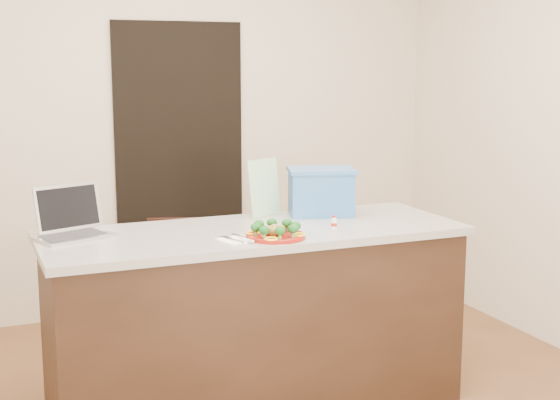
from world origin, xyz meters
name	(u,v)px	position (x,y,z in m)	size (l,w,h in m)	color
room_shell	(273,86)	(0.00, 0.00, 1.62)	(4.00, 4.00, 4.00)	white
doorway	(180,168)	(0.10, 1.98, 1.00)	(0.90, 0.02, 2.00)	black
island	(255,318)	(0.00, 0.25, 0.46)	(2.06, 0.76, 0.92)	black
plate	(276,236)	(0.02, 0.02, 0.93)	(0.28, 0.28, 0.02)	maroon
meatballs	(275,230)	(0.02, 0.03, 0.96)	(0.11, 0.11, 0.04)	olive
broccoli	(276,227)	(0.02, 0.02, 0.97)	(0.24, 0.24, 0.04)	#124417
pepper_rings	(276,234)	(0.02, 0.02, 0.94)	(0.25, 0.25, 0.01)	yellow
napkin	(237,240)	(-0.16, 0.04, 0.92)	(0.15, 0.15, 0.01)	white
fork	(232,239)	(-0.18, 0.05, 0.93)	(0.06, 0.16, 0.00)	#AEAFB3
knife	(244,239)	(-0.13, 0.03, 0.93)	(0.05, 0.20, 0.01)	white
yogurt_bottle	(334,223)	(0.36, 0.11, 0.95)	(0.03, 0.03, 0.06)	silver
laptop	(71,222)	(-0.85, 0.44, 0.98)	(0.39, 0.37, 0.24)	#B4B4B9
leaflet	(265,188)	(0.17, 0.54, 1.07)	(0.21, 0.00, 0.30)	white
blue_box	(321,191)	(0.46, 0.45, 1.05)	(0.41, 0.34, 0.25)	#2F65AC
chair	(185,282)	(-0.16, 0.97, 0.48)	(0.47, 0.47, 0.84)	black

